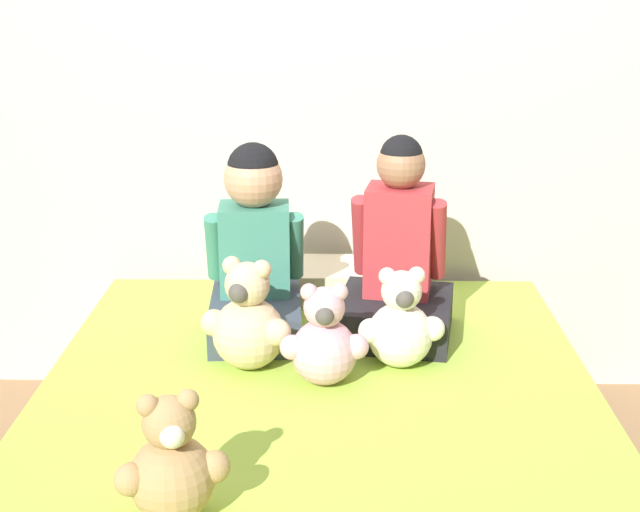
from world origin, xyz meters
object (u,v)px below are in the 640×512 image
child_on_right (397,262)px  teddy_bear_held_by_left_child (248,322)px  pillow_at_headboard (322,280)px  teddy_bear_between_children (324,342)px  child_on_left (255,254)px  teddy_bear_held_by_right_child (401,325)px  bed (317,478)px  teddy_bear_at_foot_of_bed (172,466)px

child_on_right → teddy_bear_held_by_left_child: 0.53m
pillow_at_headboard → teddy_bear_between_children: bearing=-88.7°
child_on_left → teddy_bear_held_by_right_child: (0.44, -0.26, -0.13)m
teddy_bear_held_by_left_child → teddy_bear_between_children: bearing=-4.5°
pillow_at_headboard → teddy_bear_held_by_left_child: bearing=-108.8°
teddy_bear_held_by_left_child → teddy_bear_between_children: 0.24m
child_on_left → teddy_bear_between_children: 0.46m
teddy_bear_held_by_left_child → pillow_at_headboard: 0.64m
bed → child_on_right: bearing=64.3°
teddy_bear_held_by_left_child → teddy_bear_at_foot_of_bed: bearing=-77.1°
child_on_left → teddy_bear_between_children: size_ratio=2.05×
bed → teddy_bear_at_foot_of_bed: teddy_bear_at_foot_of_bed is taller
teddy_bear_at_foot_of_bed → pillow_at_headboard: size_ratio=0.66×
child_on_right → teddy_bear_between_children: child_on_right is taller
pillow_at_headboard → teddy_bear_at_foot_of_bed: bearing=-102.4°
bed → teddy_bear_between_children: 0.37m
bed → teddy_bear_at_foot_of_bed: size_ratio=6.84×
teddy_bear_at_foot_of_bed → teddy_bear_held_by_left_child: bearing=65.6°
teddy_bear_between_children → child_on_left: bearing=118.2°
teddy_bear_held_by_left_child → teddy_bear_between_children: teddy_bear_held_by_left_child is taller
bed → teddy_bear_between_children: teddy_bear_between_children is taller
child_on_left → teddy_bear_held_by_left_child: 0.30m
teddy_bear_held_by_left_child → teddy_bear_held_by_right_child: 0.44m
child_on_right → teddy_bear_held_by_right_child: child_on_right is taller
child_on_left → child_on_right: child_on_right is taller
bed → child_on_right: (0.24, 0.50, 0.46)m
teddy_bear_held_by_left_child → teddy_bear_at_foot_of_bed: teddy_bear_held_by_left_child is taller
bed → pillow_at_headboard: bearing=90.0°
teddy_bear_between_children → bed: bearing=-99.5°
child_on_left → teddy_bear_held_by_left_child: size_ratio=1.82×
teddy_bear_at_foot_of_bed → pillow_at_headboard: 1.38m
child_on_right → pillow_at_headboard: child_on_right is taller
teddy_bear_held_by_left_child → teddy_bear_at_foot_of_bed: (-0.09, -0.74, -0.02)m
bed → teddy_bear_held_by_left_child: bearing=131.5°
child_on_right → teddy_bear_between_children: bearing=-111.7°
child_on_left → pillow_at_headboard: 0.43m
teddy_bear_held_by_right_child → pillow_at_headboard: 0.63m
child_on_left → child_on_right: (0.45, -0.01, -0.02)m
child_on_left → teddy_bear_held_by_left_child: bearing=-93.2°
teddy_bear_held_by_left_child → pillow_at_headboard: size_ratio=0.75×
teddy_bear_held_by_right_child → teddy_bear_at_foot_of_bed: bearing=-130.9°
teddy_bear_held_by_left_child → teddy_bear_at_foot_of_bed: size_ratio=1.14×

